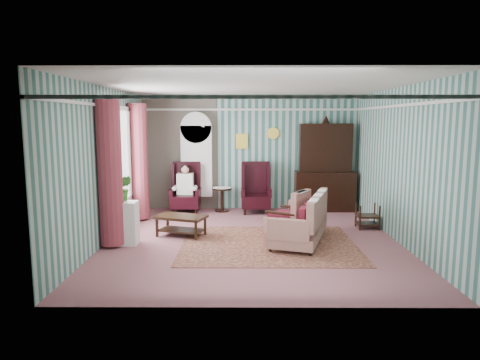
{
  "coord_description": "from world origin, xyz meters",
  "views": [
    {
      "loc": [
        -0.19,
        -7.98,
        2.28
      ],
      "look_at": [
        -0.24,
        0.6,
        1.08
      ],
      "focal_mm": 32.0,
      "sensor_mm": 36.0,
      "label": 1
    }
  ],
  "objects_px": {
    "floral_armchair": "(288,210)",
    "wingback_right": "(256,188)",
    "round_side_table": "(222,200)",
    "coffee_table": "(181,226)",
    "sofa": "(299,214)",
    "seated_woman": "(185,189)",
    "wingback_left": "(185,188)",
    "dresser_hutch": "(325,164)",
    "bookcase": "(197,166)",
    "plant_stand": "(123,223)",
    "nest_table": "(367,216)"
  },
  "relations": [
    {
      "from": "dresser_hutch",
      "to": "coffee_table",
      "type": "bearing_deg",
      "value": -143.43
    },
    {
      "from": "wingback_left",
      "to": "nest_table",
      "type": "xyz_separation_m",
      "value": [
        4.07,
        -1.55,
        -0.35
      ]
    },
    {
      "from": "plant_stand",
      "to": "round_side_table",
      "type": "bearing_deg",
      "value": 59.62
    },
    {
      "from": "round_side_table",
      "to": "floral_armchair",
      "type": "distance_m",
      "value": 2.75
    },
    {
      "from": "dresser_hutch",
      "to": "wingback_left",
      "type": "bearing_deg",
      "value": -175.59
    },
    {
      "from": "seated_woman",
      "to": "sofa",
      "type": "distance_m",
      "value": 3.56
    },
    {
      "from": "nest_table",
      "to": "plant_stand",
      "type": "distance_m",
      "value": 5.02
    },
    {
      "from": "bookcase",
      "to": "seated_woman",
      "type": "height_order",
      "value": "bookcase"
    },
    {
      "from": "dresser_hutch",
      "to": "nest_table",
      "type": "distance_m",
      "value": 2.11
    },
    {
      "from": "wingback_left",
      "to": "plant_stand",
      "type": "xyz_separation_m",
      "value": [
        -0.8,
        -2.75,
        -0.22
      ]
    },
    {
      "from": "nest_table",
      "to": "plant_stand",
      "type": "bearing_deg",
      "value": -166.16
    },
    {
      "from": "bookcase",
      "to": "plant_stand",
      "type": "bearing_deg",
      "value": -108.49
    },
    {
      "from": "wingback_left",
      "to": "floral_armchair",
      "type": "bearing_deg",
      "value": -43.84
    },
    {
      "from": "bookcase",
      "to": "seated_woman",
      "type": "relative_size",
      "value": 1.9
    },
    {
      "from": "wingback_right",
      "to": "coffee_table",
      "type": "bearing_deg",
      "value": -125.43
    },
    {
      "from": "round_side_table",
      "to": "floral_armchair",
      "type": "xyz_separation_m",
      "value": [
        1.4,
        -2.36,
        0.24
      ]
    },
    {
      "from": "wingback_left",
      "to": "coffee_table",
      "type": "bearing_deg",
      "value": -84.75
    },
    {
      "from": "nest_table",
      "to": "sofa",
      "type": "xyz_separation_m",
      "value": [
        -1.59,
        -1.0,
        0.26
      ]
    },
    {
      "from": "wingback_right",
      "to": "round_side_table",
      "type": "distance_m",
      "value": 0.92
    },
    {
      "from": "plant_stand",
      "to": "sofa",
      "type": "height_order",
      "value": "sofa"
    },
    {
      "from": "dresser_hutch",
      "to": "floral_armchair",
      "type": "bearing_deg",
      "value": -115.84
    },
    {
      "from": "coffee_table",
      "to": "plant_stand",
      "type": "bearing_deg",
      "value": -150.25
    },
    {
      "from": "coffee_table",
      "to": "bookcase",
      "type": "bearing_deg",
      "value": 88.89
    },
    {
      "from": "bookcase",
      "to": "floral_armchair",
      "type": "bearing_deg",
      "value": -51.73
    },
    {
      "from": "coffee_table",
      "to": "sofa",
      "type": "bearing_deg",
      "value": -9.29
    },
    {
      "from": "round_side_table",
      "to": "floral_armchair",
      "type": "height_order",
      "value": "floral_armchair"
    },
    {
      "from": "dresser_hutch",
      "to": "wingback_left",
      "type": "distance_m",
      "value": 3.55
    },
    {
      "from": "seated_woman",
      "to": "sofa",
      "type": "bearing_deg",
      "value": -45.78
    },
    {
      "from": "seated_woman",
      "to": "nest_table",
      "type": "distance_m",
      "value": 4.37
    },
    {
      "from": "wingback_right",
      "to": "plant_stand",
      "type": "xyz_separation_m",
      "value": [
        -2.55,
        -2.75,
        -0.22
      ]
    },
    {
      "from": "bookcase",
      "to": "sofa",
      "type": "xyz_separation_m",
      "value": [
        2.23,
        -2.94,
        -0.59
      ]
    },
    {
      "from": "plant_stand",
      "to": "coffee_table",
      "type": "xyz_separation_m",
      "value": [
        1.0,
        0.57,
        -0.2
      ]
    },
    {
      "from": "nest_table",
      "to": "floral_armchair",
      "type": "height_order",
      "value": "floral_armchair"
    },
    {
      "from": "wingback_left",
      "to": "wingback_right",
      "type": "xyz_separation_m",
      "value": [
        1.75,
        0.0,
        0.0
      ]
    },
    {
      "from": "nest_table",
      "to": "sofa",
      "type": "relative_size",
      "value": 0.29
    },
    {
      "from": "wingback_right",
      "to": "coffee_table",
      "type": "relative_size",
      "value": 1.3
    },
    {
      "from": "bookcase",
      "to": "sofa",
      "type": "relative_size",
      "value": 1.21
    },
    {
      "from": "sofa",
      "to": "seated_woman",
      "type": "bearing_deg",
      "value": 62.23
    },
    {
      "from": "dresser_hutch",
      "to": "plant_stand",
      "type": "height_order",
      "value": "dresser_hutch"
    },
    {
      "from": "dresser_hutch",
      "to": "round_side_table",
      "type": "bearing_deg",
      "value": -177.36
    },
    {
      "from": "floral_armchair",
      "to": "coffee_table",
      "type": "distance_m",
      "value": 2.13
    },
    {
      "from": "wingback_right",
      "to": "sofa",
      "type": "xyz_separation_m",
      "value": [
        0.73,
        -2.55,
        -0.1
      ]
    },
    {
      "from": "round_side_table",
      "to": "bookcase",
      "type": "bearing_deg",
      "value": 159.73
    },
    {
      "from": "bookcase",
      "to": "dresser_hutch",
      "type": "bearing_deg",
      "value": -2.11
    },
    {
      "from": "floral_armchair",
      "to": "wingback_right",
      "type": "bearing_deg",
      "value": 46.17
    },
    {
      "from": "dresser_hutch",
      "to": "floral_armchair",
      "type": "xyz_separation_m",
      "value": [
        -1.2,
        -2.48,
        -0.64
      ]
    },
    {
      "from": "dresser_hutch",
      "to": "sofa",
      "type": "height_order",
      "value": "dresser_hutch"
    },
    {
      "from": "bookcase",
      "to": "dresser_hutch",
      "type": "xyz_separation_m",
      "value": [
        3.25,
        -0.12,
        0.06
      ]
    },
    {
      "from": "bookcase",
      "to": "nest_table",
      "type": "bearing_deg",
      "value": -26.92
    },
    {
      "from": "seated_woman",
      "to": "bookcase",
      "type": "bearing_deg",
      "value": 57.34
    }
  ]
}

